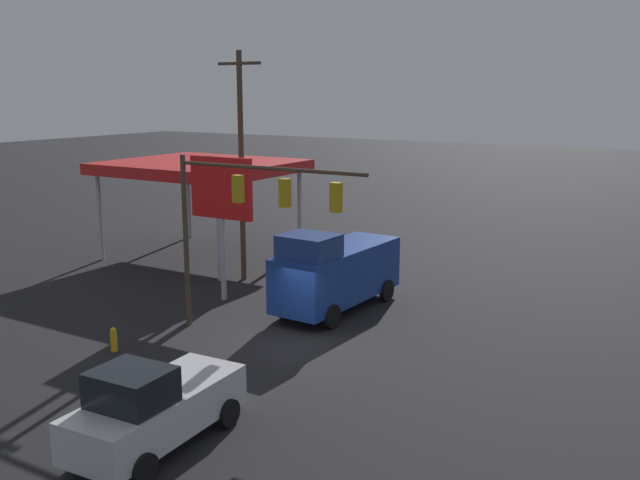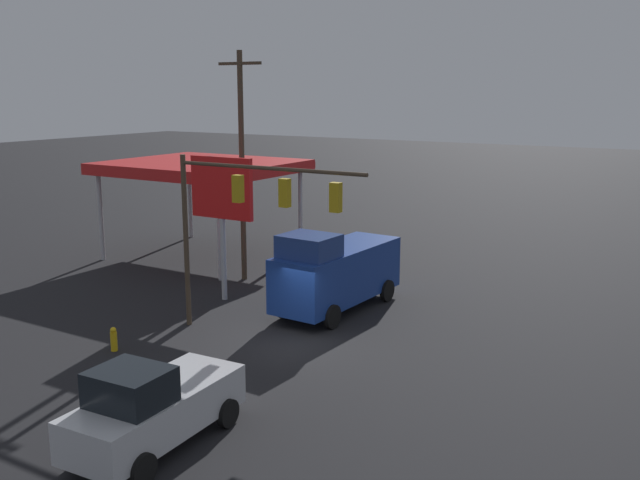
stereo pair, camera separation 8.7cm
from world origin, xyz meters
TOP-DOWN VIEW (x-y plane):
  - ground_plane at (0.00, 0.00)m, footprint 200.00×200.00m
  - traffic_signal_assembly at (1.78, 0.13)m, footprint 7.98×0.43m
  - utility_pole at (7.11, -6.51)m, footprint 2.40×0.26m
  - gas_station_canopy at (12.10, -9.37)m, footprint 9.45×8.42m
  - price_sign at (5.77, -3.31)m, footprint 3.18×0.27m
  - pickup_parked at (-1.13, 8.16)m, footprint 2.46×5.29m
  - delivery_truck at (0.74, -4.45)m, footprint 2.81×6.90m
  - fire_hydrant at (5.09, 3.77)m, footprint 0.24×0.24m

SIDE VIEW (x-z plane):
  - ground_plane at x=0.00m, z-range 0.00..0.00m
  - fire_hydrant at x=5.09m, z-range 0.00..0.88m
  - pickup_parked at x=-1.13m, z-range -0.09..2.31m
  - delivery_truck at x=0.74m, z-range -0.10..3.48m
  - price_sign at x=5.77m, z-range 1.56..7.88m
  - gas_station_canopy at x=12.10m, z-range 2.29..7.59m
  - traffic_signal_assembly at x=1.78m, z-range 1.66..8.40m
  - utility_pole at x=7.11m, z-range 0.29..11.21m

